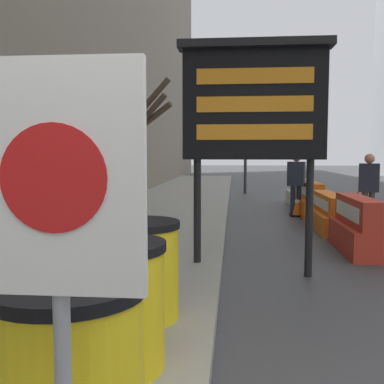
{
  "coord_description": "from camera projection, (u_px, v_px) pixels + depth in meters",
  "views": [
    {
      "loc": [
        0.15,
        -1.66,
        1.62
      ],
      "look_at": [
        -0.54,
        5.75,
        0.98
      ],
      "focal_mm": 42.0,
      "sensor_mm": 36.0,
      "label": 1
    }
  ],
  "objects": [
    {
      "name": "barrel_drum_back",
      "position": [
        139.0,
        269.0,
        3.98
      ],
      "size": [
        0.73,
        0.73,
        0.87
      ],
      "color": "yellow",
      "rests_on": "sidewalk_left"
    },
    {
      "name": "hedge_strip",
      "position": [
        47.0,
        221.0,
        6.89
      ],
      "size": [
        0.9,
        7.63,
        0.86
      ],
      "color": "#335628",
      "rests_on": "sidewalk_left"
    },
    {
      "name": "warning_sign",
      "position": [
        57.0,
        218.0,
        1.51
      ],
      "size": [
        0.61,
        0.08,
        1.78
      ],
      "color": "gray",
      "rests_on": "sidewalk_left"
    },
    {
      "name": "traffic_light_near_curb",
      "position": [
        246.0,
        128.0,
        17.9
      ],
      "size": [
        0.28,
        0.45,
        3.63
      ],
      "color": "#2D2D30",
      "rests_on": "ground_plane"
    },
    {
      "name": "traffic_cone_far",
      "position": [
        297.0,
        203.0,
        11.63
      ],
      "size": [
        0.38,
        0.38,
        0.68
      ],
      "color": "black",
      "rests_on": "ground_plane"
    },
    {
      "name": "jersey_barrier_orange_near",
      "position": [
        329.0,
        214.0,
        9.54
      ],
      "size": [
        0.64,
        2.05,
        0.77
      ],
      "color": "orange",
      "rests_on": "ground_plane"
    },
    {
      "name": "traffic_cone_near",
      "position": [
        358.0,
        205.0,
        10.82
      ],
      "size": [
        0.44,
        0.44,
        0.78
      ],
      "color": "black",
      "rests_on": "ground_plane"
    },
    {
      "name": "traffic_cone_mid",
      "position": [
        312.0,
        188.0,
        16.44
      ],
      "size": [
        0.42,
        0.42,
        0.76
      ],
      "color": "black",
      "rests_on": "ground_plane"
    },
    {
      "name": "barrel_drum_middle",
      "position": [
        113.0,
        305.0,
        3.05
      ],
      "size": [
        0.73,
        0.73,
        0.87
      ],
      "color": "yellow",
      "rests_on": "sidewalk_left"
    },
    {
      "name": "message_board",
      "position": [
        254.0,
        105.0,
        5.81
      ],
      "size": [
        1.96,
        0.36,
        3.05
      ],
      "color": "black",
      "rests_on": "ground_plane"
    },
    {
      "name": "jersey_barrier_red_striped",
      "position": [
        358.0,
        228.0,
        7.37
      ],
      "size": [
        0.57,
        1.76,
        0.91
      ],
      "color": "red",
      "rests_on": "ground_plane"
    },
    {
      "name": "barrel_drum_foreground",
      "position": [
        70.0,
        372.0,
        2.11
      ],
      "size": [
        0.73,
        0.73,
        0.87
      ],
      "color": "yellow",
      "rests_on": "sidewalk_left"
    },
    {
      "name": "pedestrian_worker",
      "position": [
        369.0,
        184.0,
        9.84
      ],
      "size": [
        0.48,
        0.36,
        1.62
      ],
      "rotation": [
        0.0,
        0.0,
        2.86
      ],
      "color": "#514C42",
      "rests_on": "ground_plane"
    },
    {
      "name": "jersey_barrier_white",
      "position": [
        299.0,
        194.0,
        13.92
      ],
      "size": [
        0.59,
        2.03,
        0.87
      ],
      "color": "silver",
      "rests_on": "ground_plane"
    },
    {
      "name": "pedestrian_passerby",
      "position": [
        296.0,
        179.0,
        11.58
      ],
      "size": [
        0.49,
        0.38,
        1.63
      ],
      "rotation": [
        0.0,
        0.0,
        5.95
      ],
      "color": "#23283D",
      "rests_on": "ground_plane"
    },
    {
      "name": "bare_tree",
      "position": [
        135.0,
        141.0,
        11.56
      ],
      "size": [
        2.01,
        2.16,
        3.49
      ],
      "color": "#4C3D2D",
      "rests_on": "sidewalk_left"
    },
    {
      "name": "jersey_barrier_orange_far",
      "position": [
        311.0,
        201.0,
        11.84
      ],
      "size": [
        0.64,
        1.74,
        0.87
      ],
      "color": "orange",
      "rests_on": "ground_plane"
    }
  ]
}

